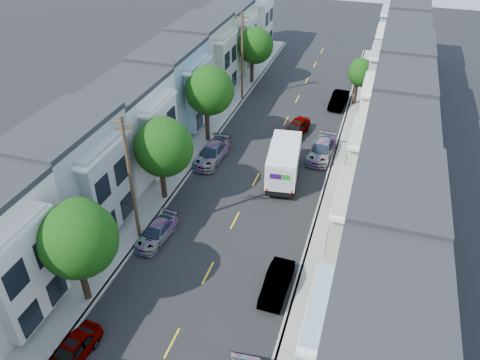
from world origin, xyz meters
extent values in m
plane|color=black|center=(0.00, 0.00, 0.00)|extent=(160.00, 160.00, 0.00)
cube|color=black|center=(0.00, 15.00, 0.01)|extent=(12.00, 70.00, 0.02)
cube|color=gray|center=(-6.05, 15.00, 0.07)|extent=(0.30, 70.00, 0.15)
cube|color=gray|center=(6.05, 15.00, 0.07)|extent=(0.30, 70.00, 0.15)
cube|color=gray|center=(-7.35, 15.00, 0.07)|extent=(2.60, 70.00, 0.15)
cube|color=gray|center=(7.35, 15.00, 0.07)|extent=(2.60, 70.00, 0.15)
cube|color=gold|center=(0.00, 15.00, 0.00)|extent=(0.12, 70.00, 0.01)
cube|color=#B4C8A5|center=(-11.15, 15.00, 0.00)|extent=(5.00, 70.00, 8.50)
cube|color=#B4C8A5|center=(11.15, 15.00, 0.00)|extent=(5.00, 70.00, 8.50)
cylinder|color=black|center=(-6.60, -4.50, 1.78)|extent=(0.44, 0.44, 3.55)
sphere|color=#195D12|center=(-6.30, -4.50, 5.20)|extent=(4.70, 4.70, 4.70)
cylinder|color=black|center=(-6.60, 7.08, 1.67)|extent=(0.44, 0.44, 3.35)
sphere|color=#195D12|center=(-6.30, 7.08, 4.99)|extent=(4.70, 4.70, 4.70)
cylinder|color=black|center=(-6.60, 17.30, 1.94)|extent=(0.44, 0.44, 3.88)
sphere|color=#195D12|center=(-6.30, 17.30, 5.53)|extent=(4.70, 4.70, 4.70)
cylinder|color=black|center=(-6.60, 33.09, 1.68)|extent=(0.44, 0.44, 3.36)
sphere|color=#195D12|center=(-6.30, 33.09, 4.90)|extent=(4.41, 4.41, 4.41)
cylinder|color=black|center=(6.60, 30.62, 1.39)|extent=(0.44, 0.44, 2.78)
sphere|color=#195D12|center=(6.90, 30.62, 3.86)|extent=(3.10, 3.10, 3.10)
cylinder|color=#42301E|center=(-6.30, 2.00, 5.00)|extent=(0.26, 0.26, 10.00)
cube|color=#42301E|center=(-6.30, 2.00, 9.60)|extent=(1.60, 0.12, 0.12)
cylinder|color=#42301E|center=(-6.30, 28.00, 5.00)|extent=(0.26, 0.26, 10.00)
cube|color=#42301E|center=(-6.30, 28.00, 9.60)|extent=(1.60, 0.12, 0.12)
cube|color=silver|center=(2.23, 12.07, 1.97)|extent=(2.54, 4.55, 2.49)
cube|color=silver|center=(2.23, 15.40, 1.87)|extent=(2.54, 2.12, 2.29)
cube|color=black|center=(2.23, 13.02, 0.60)|extent=(2.34, 6.53, 0.25)
cube|color=#2D0A51|center=(1.86, 9.79, 2.27)|extent=(0.95, 0.04, 0.47)
cube|color=#198C1E|center=(2.70, 9.79, 2.27)|extent=(0.74, 0.04, 0.47)
cylinder|color=black|center=(1.08, 10.82, 0.48)|extent=(0.30, 0.95, 0.95)
cylinder|color=black|center=(3.37, 10.82, 0.48)|extent=(0.30, 0.95, 0.95)
cylinder|color=black|center=(1.08, 15.08, 0.48)|extent=(0.30, 0.95, 0.95)
cylinder|color=black|center=(3.37, 15.08, 0.48)|extent=(0.30, 0.95, 0.95)
imported|color=black|center=(1.67, 21.24, 0.77)|extent=(2.57, 4.98, 1.54)
imported|color=black|center=(-4.90, -8.62, 0.68)|extent=(1.99, 4.33, 1.36)
imported|color=#959699|center=(-4.90, 2.12, 0.64)|extent=(2.11, 4.37, 1.27)
imported|color=#470410|center=(-4.90, 13.89, 0.77)|extent=(2.39, 5.24, 1.55)
imported|color=silver|center=(4.90, -0.13, 0.70)|extent=(1.57, 4.24, 1.41)
imported|color=black|center=(4.90, 17.69, 0.76)|extent=(2.46, 5.21, 1.52)
imported|color=black|center=(4.90, 29.60, 0.76)|extent=(1.92, 4.65, 1.52)
camera|label=1|loc=(9.09, -21.32, 23.57)|focal=35.00mm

